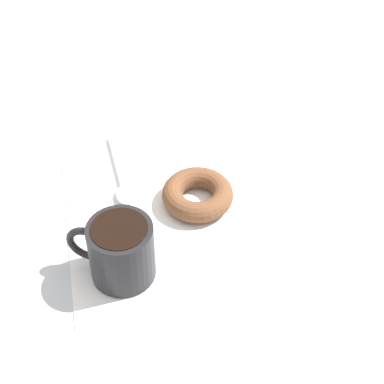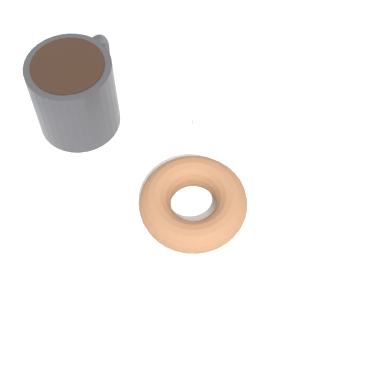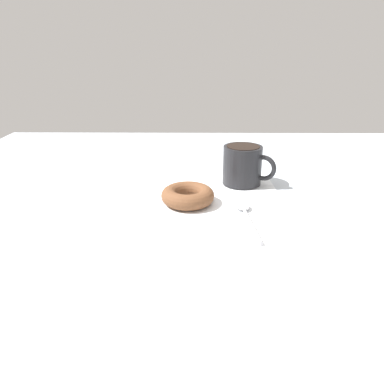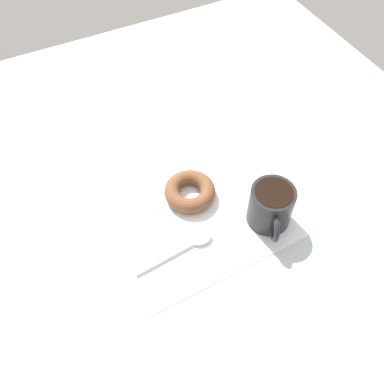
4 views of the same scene
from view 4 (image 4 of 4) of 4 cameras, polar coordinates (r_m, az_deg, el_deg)
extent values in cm
cube|color=#B2BCC6|center=(78.25, -0.99, -3.01)|extent=(120.00, 120.00, 2.00)
cube|color=white|center=(78.82, 0.00, -0.94)|extent=(34.12, 34.12, 0.30)
cylinder|color=black|center=(74.33, 10.44, -1.80)|extent=(7.66, 7.66, 7.62)
cylinder|color=black|center=(71.46, 10.86, -0.13)|extent=(6.46, 6.46, 0.60)
torus|color=black|center=(72.04, 10.91, -4.57)|extent=(3.00, 5.06, 5.17)
torus|color=brown|center=(77.97, -0.29, 0.10)|extent=(9.38, 9.38, 2.76)
ellipsoid|color=silver|center=(73.50, 1.44, -6.21)|extent=(3.80, 2.71, 0.90)
cylinder|color=silver|center=(71.92, -3.33, -8.81)|extent=(11.70, 1.61, 0.56)
camera|label=1|loc=(0.86, 54.01, 35.01)|focal=60.00mm
camera|label=2|loc=(0.74, -11.41, 41.28)|focal=60.00mm
camera|label=3|loc=(0.68, -52.93, -6.64)|focal=35.00mm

